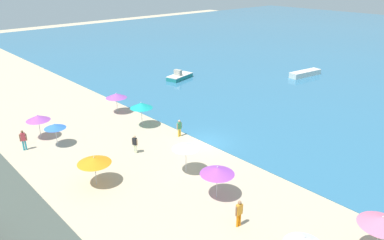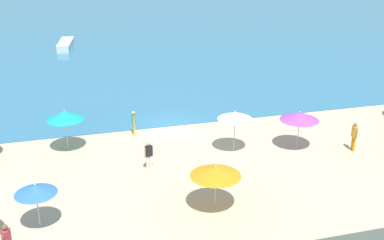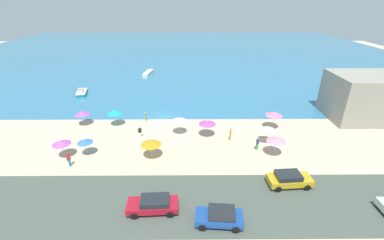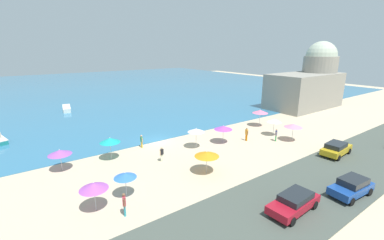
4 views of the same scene
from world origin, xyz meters
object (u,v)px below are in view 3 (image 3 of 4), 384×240
beach_umbrella_6 (61,142)px  bather_0 (257,143)px  beach_umbrella_1 (85,141)px  beach_umbrella_3 (274,114)px  skiff_nearshore (148,73)px  beach_umbrella_7 (151,143)px  bather_4 (230,134)px  bather_1 (140,131)px  beach_umbrella_0 (115,112)px  beach_umbrella_4 (82,113)px  bather_2 (69,159)px  parked_car_4 (220,216)px  beach_umbrella_8 (179,119)px  beach_umbrella_5 (268,128)px  beach_umbrella_9 (207,123)px  skiff_offshore (82,92)px  bather_3 (145,116)px  parked_car_2 (153,204)px  parked_car_1 (289,179)px  beach_umbrella_2 (276,140)px

beach_umbrella_6 → bather_0: size_ratio=1.38×
beach_umbrella_1 → beach_umbrella_3: size_ratio=0.81×
beach_umbrella_3 → skiff_nearshore: bearing=127.6°
beach_umbrella_7 → bather_4: size_ratio=1.33×
bather_1 → beach_umbrella_0: bearing=138.8°
skiff_nearshore → beach_umbrella_4: bearing=-101.4°
bather_2 → parked_car_4: 17.89m
beach_umbrella_8 → skiff_nearshore: (-8.78, 30.25, -1.79)m
bather_2 → bather_1: bearing=44.4°
beach_umbrella_0 → beach_umbrella_8: beach_umbrella_0 is taller
beach_umbrella_0 → beach_umbrella_5: 21.48m
bather_0 → bather_1: (-15.04, 3.19, -0.03)m
bather_1 → bather_4: size_ratio=0.91×
beach_umbrella_0 → beach_umbrella_9: (13.23, -3.31, -0.16)m
beach_umbrella_4 → skiff_offshore: 14.40m
beach_umbrella_7 → bather_3: bearing=103.2°
beach_umbrella_6 → parked_car_2: size_ratio=0.50×
beach_umbrella_3 → skiff_offshore: beach_umbrella_3 is taller
beach_umbrella_1 → bather_1: (5.64, 4.20, -0.95)m
beach_umbrella_1 → beach_umbrella_9: size_ratio=0.91×
parked_car_4 → skiff_nearshore: size_ratio=0.71×
beach_umbrella_4 → bather_0: 25.12m
beach_umbrella_1 → beach_umbrella_3: 25.14m
bather_1 → skiff_offshore: size_ratio=0.35×
beach_umbrella_7 → bather_2: beach_umbrella_7 is taller
bather_0 → bather_3: (-15.09, 8.04, -0.02)m
beach_umbrella_0 → beach_umbrella_6: 9.20m
beach_umbrella_5 → skiff_offshore: (-31.06, 18.75, -1.73)m
beach_umbrella_4 → skiff_offshore: size_ratio=0.48×
beach_umbrella_6 → skiff_offshore: beach_umbrella_6 is taller
beach_umbrella_3 → skiff_offshore: size_ratio=0.57×
beach_umbrella_4 → parked_car_1: (25.62, -13.93, -1.08)m
bather_2 → parked_car_2: size_ratio=0.40×
beach_umbrella_5 → bather_1: 16.77m
beach_umbrella_3 → parked_car_2: bearing=-133.6°
beach_umbrella_2 → skiff_offshore: 38.00m
beach_umbrella_9 → bather_1: bearing=-177.8°
skiff_nearshore → parked_car_1: bearing=-64.0°
bather_2 → skiff_nearshore: bearing=85.2°
beach_umbrella_2 → bather_0: 2.44m
beach_umbrella_5 → skiff_offshore: 36.32m
beach_umbrella_4 → parked_car_2: (12.55, -17.24, -1.11)m
beach_umbrella_2 → beach_umbrella_7: beach_umbrella_2 is taller
beach_umbrella_0 → beach_umbrella_9: beach_umbrella_0 is taller
beach_umbrella_1 → beach_umbrella_9: 15.37m
beach_umbrella_9 → skiff_nearshore: (-12.57, 30.87, -1.59)m
beach_umbrella_3 → bather_3: (-18.64, 2.36, -1.42)m
beach_umbrella_0 → parked_car_2: size_ratio=0.55×
beach_umbrella_7 → bather_2: bearing=-168.8°
bather_0 → bather_2: 22.00m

